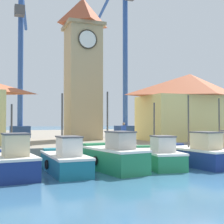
{
  "coord_description": "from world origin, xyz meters",
  "views": [
    {
      "loc": [
        -9.11,
        -11.78,
        2.83
      ],
      "look_at": [
        -0.69,
        10.5,
        3.5
      ],
      "focal_mm": 50.0,
      "sensor_mm": 36.0,
      "label": 1
    }
  ],
  "objects_px": {
    "fishing_boat_left_inner": "(113,157)",
    "port_crane_near": "(124,71)",
    "warehouse_right": "(190,106)",
    "port_crane_far": "(20,82)",
    "dock_worker_near_tower": "(124,133)",
    "fishing_boat_far_left": "(13,162)",
    "fishing_boat_center": "(197,154)",
    "fishing_boat_mid_left": "(158,156)",
    "clock_tower": "(83,64)",
    "fishing_boat_left_outer": "(65,160)"
  },
  "relations": [
    {
      "from": "fishing_boat_left_inner",
      "to": "warehouse_right",
      "type": "distance_m",
      "value": 13.86
    },
    {
      "from": "fishing_boat_mid_left",
      "to": "port_crane_far",
      "type": "height_order",
      "value": "port_crane_far"
    },
    {
      "from": "port_crane_near",
      "to": "port_crane_far",
      "type": "height_order",
      "value": "port_crane_near"
    },
    {
      "from": "clock_tower",
      "to": "port_crane_far",
      "type": "height_order",
      "value": "port_crane_far"
    },
    {
      "from": "fishing_boat_far_left",
      "to": "fishing_boat_mid_left",
      "type": "xyz_separation_m",
      "value": [
        8.5,
        0.49,
        -0.08
      ]
    },
    {
      "from": "warehouse_right",
      "to": "fishing_boat_mid_left",
      "type": "bearing_deg",
      "value": -135.08
    },
    {
      "from": "clock_tower",
      "to": "warehouse_right",
      "type": "distance_m",
      "value": 10.78
    },
    {
      "from": "fishing_boat_center",
      "to": "port_crane_near",
      "type": "distance_m",
      "value": 18.02
    },
    {
      "from": "fishing_boat_left_inner",
      "to": "fishing_boat_center",
      "type": "relative_size",
      "value": 0.94
    },
    {
      "from": "port_crane_near",
      "to": "dock_worker_near_tower",
      "type": "relative_size",
      "value": 12.24
    },
    {
      "from": "fishing_boat_far_left",
      "to": "fishing_boat_center",
      "type": "xyz_separation_m",
      "value": [
        11.02,
        0.1,
        -0.01
      ]
    },
    {
      "from": "port_crane_far",
      "to": "dock_worker_near_tower",
      "type": "xyz_separation_m",
      "value": [
        6.32,
        -13.15,
        -5.01
      ]
    },
    {
      "from": "fishing_boat_left_outer",
      "to": "port_crane_near",
      "type": "xyz_separation_m",
      "value": [
        10.22,
        15.85,
        7.82
      ]
    },
    {
      "from": "fishing_boat_left_inner",
      "to": "dock_worker_near_tower",
      "type": "bearing_deg",
      "value": 60.46
    },
    {
      "from": "fishing_boat_left_inner",
      "to": "fishing_boat_mid_left",
      "type": "distance_m",
      "value": 3.1
    },
    {
      "from": "fishing_boat_mid_left",
      "to": "port_crane_far",
      "type": "distance_m",
      "value": 19.63
    },
    {
      "from": "fishing_boat_center",
      "to": "dock_worker_near_tower",
      "type": "height_order",
      "value": "fishing_boat_center"
    },
    {
      "from": "fishing_boat_left_inner",
      "to": "port_crane_far",
      "type": "distance_m",
      "value": 19.06
    },
    {
      "from": "fishing_boat_mid_left",
      "to": "fishing_boat_left_inner",
      "type": "bearing_deg",
      "value": -173.54
    },
    {
      "from": "fishing_boat_left_inner",
      "to": "fishing_boat_center",
      "type": "height_order",
      "value": "fishing_boat_left_inner"
    },
    {
      "from": "warehouse_right",
      "to": "port_crane_far",
      "type": "relative_size",
      "value": 0.58
    },
    {
      "from": "port_crane_near",
      "to": "dock_worker_near_tower",
      "type": "bearing_deg",
      "value": -113.18
    },
    {
      "from": "fishing_boat_far_left",
      "to": "fishing_boat_center",
      "type": "distance_m",
      "value": 11.02
    },
    {
      "from": "port_crane_far",
      "to": "dock_worker_near_tower",
      "type": "height_order",
      "value": "port_crane_far"
    },
    {
      "from": "fishing_boat_left_inner",
      "to": "port_crane_near",
      "type": "bearing_deg",
      "value": 64.97
    },
    {
      "from": "fishing_boat_center",
      "to": "warehouse_right",
      "type": "distance_m",
      "value": 10.19
    },
    {
      "from": "fishing_boat_center",
      "to": "clock_tower",
      "type": "relative_size",
      "value": 0.36
    },
    {
      "from": "fishing_boat_center",
      "to": "warehouse_right",
      "type": "relative_size",
      "value": 0.57
    },
    {
      "from": "clock_tower",
      "to": "fishing_boat_left_outer",
      "type": "bearing_deg",
      "value": -109.85
    },
    {
      "from": "port_crane_near",
      "to": "clock_tower",
      "type": "bearing_deg",
      "value": -143.98
    },
    {
      "from": "fishing_boat_left_outer",
      "to": "fishing_boat_mid_left",
      "type": "height_order",
      "value": "fishing_boat_left_outer"
    },
    {
      "from": "port_crane_far",
      "to": "fishing_boat_center",
      "type": "bearing_deg",
      "value": -62.09
    },
    {
      "from": "fishing_boat_far_left",
      "to": "port_crane_far",
      "type": "bearing_deg",
      "value": 84.7
    },
    {
      "from": "fishing_boat_far_left",
      "to": "clock_tower",
      "type": "bearing_deg",
      "value": 59.93
    },
    {
      "from": "fishing_boat_left_outer",
      "to": "warehouse_right",
      "type": "bearing_deg",
      "value": 29.97
    },
    {
      "from": "fishing_boat_center",
      "to": "port_crane_far",
      "type": "xyz_separation_m",
      "value": [
        -9.37,
        17.69,
        6.19
      ]
    },
    {
      "from": "dock_worker_near_tower",
      "to": "port_crane_far",
      "type": "bearing_deg",
      "value": 115.65
    },
    {
      "from": "fishing_boat_center",
      "to": "fishing_boat_left_inner",
      "type": "bearing_deg",
      "value": 179.59
    },
    {
      "from": "fishing_boat_mid_left",
      "to": "port_crane_near",
      "type": "distance_m",
      "value": 18.14
    },
    {
      "from": "fishing_boat_far_left",
      "to": "dock_worker_near_tower",
      "type": "relative_size",
      "value": 2.67
    },
    {
      "from": "warehouse_right",
      "to": "port_crane_far",
      "type": "height_order",
      "value": "port_crane_far"
    },
    {
      "from": "fishing_boat_left_outer",
      "to": "port_crane_near",
      "type": "height_order",
      "value": "port_crane_near"
    },
    {
      "from": "dock_worker_near_tower",
      "to": "fishing_boat_center",
      "type": "bearing_deg",
      "value": -56.06
    },
    {
      "from": "fishing_boat_far_left",
      "to": "dock_worker_near_tower",
      "type": "bearing_deg",
      "value": 30.24
    },
    {
      "from": "fishing_boat_left_outer",
      "to": "dock_worker_near_tower",
      "type": "height_order",
      "value": "fishing_boat_left_outer"
    },
    {
      "from": "fishing_boat_left_inner",
      "to": "fishing_boat_mid_left",
      "type": "height_order",
      "value": "fishing_boat_left_inner"
    },
    {
      "from": "fishing_boat_far_left",
      "to": "fishing_boat_mid_left",
      "type": "relative_size",
      "value": 0.86
    },
    {
      "from": "fishing_boat_far_left",
      "to": "port_crane_near",
      "type": "relative_size",
      "value": 0.22
    },
    {
      "from": "warehouse_right",
      "to": "dock_worker_near_tower",
      "type": "xyz_separation_m",
      "value": [
        -8.22,
        -3.52,
        -2.3
      ]
    },
    {
      "from": "fishing_boat_mid_left",
      "to": "port_crane_far",
      "type": "relative_size",
      "value": 0.31
    }
  ]
}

